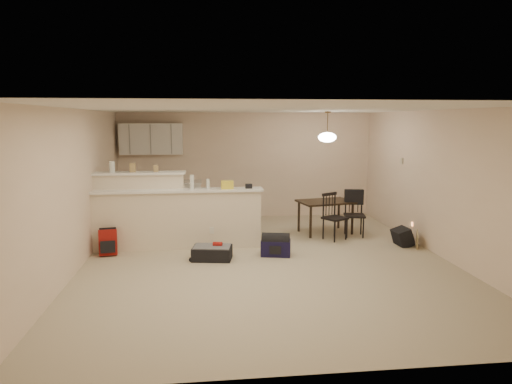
{
  "coord_description": "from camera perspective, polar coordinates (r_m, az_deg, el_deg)",
  "views": [
    {
      "loc": [
        -1.02,
        -7.31,
        2.33
      ],
      "look_at": [
        -0.1,
        0.7,
        1.05
      ],
      "focal_mm": 32.0,
      "sensor_mm": 36.0,
      "label": 1
    }
  ],
  "objects": [
    {
      "name": "suitcase",
      "position": [
        7.78,
        -5.5,
        -7.61
      ],
      "size": [
        0.71,
        0.52,
        0.22
      ],
      "primitive_type": "cube",
      "rotation": [
        0.0,
        0.0,
        -0.17
      ],
      "color": "black",
      "rests_on": "ground"
    },
    {
      "name": "bottle_a",
      "position": [
        8.29,
        -8.02,
        1.24
      ],
      "size": [
        0.07,
        0.07,
        0.26
      ],
      "primitive_type": "cylinder",
      "color": "silver",
      "rests_on": "breakfast_bar"
    },
    {
      "name": "bag_lump",
      "position": [
        8.31,
        -3.61,
        0.9
      ],
      "size": [
        0.22,
        0.18,
        0.14
      ],
      "primitive_type": "cube",
      "color": "tan",
      "rests_on": "breakfast_bar"
    },
    {
      "name": "red_backpack",
      "position": [
        8.37,
        -18.01,
        -6.01
      ],
      "size": [
        0.32,
        0.23,
        0.45
      ],
      "primitive_type": "cube",
      "rotation": [
        0.0,
        0.0,
        0.14
      ],
      "color": "maroon",
      "rests_on": "ground"
    },
    {
      "name": "navy_duffel",
      "position": [
        7.95,
        2.48,
        -6.99
      ],
      "size": [
        0.55,
        0.38,
        0.27
      ],
      "primitive_type": "cube",
      "rotation": [
        0.0,
        0.0,
        -0.22
      ],
      "color": "#131033",
      "rests_on": "ground"
    },
    {
      "name": "pendant_lamp",
      "position": [
        9.37,
        8.89,
        6.83
      ],
      "size": [
        0.36,
        0.36,
        0.62
      ],
      "color": "brown",
      "rests_on": "room"
    },
    {
      "name": "dining_chair_far",
      "position": [
        9.38,
        12.21,
        -2.72
      ],
      "size": [
        0.46,
        0.45,
        0.91
      ],
      "primitive_type": null,
      "rotation": [
        0.0,
        0.0,
        -0.19
      ],
      "color": "black",
      "rests_on": "ground"
    },
    {
      "name": "dining_chair_near",
      "position": [
        9.05,
        9.84,
        -3.06
      ],
      "size": [
        0.54,
        0.53,
        0.91
      ],
      "primitive_type": null,
      "rotation": [
        0.0,
        0.0,
        0.54
      ],
      "color": "black",
      "rests_on": "ground"
    },
    {
      "name": "dining_table",
      "position": [
        9.52,
        8.69,
        -1.59
      ],
      "size": [
        1.21,
        0.93,
        0.68
      ],
      "rotation": [
        0.0,
        0.0,
        0.21
      ],
      "color": "black",
      "rests_on": "ground"
    },
    {
      "name": "jar",
      "position": [
        8.63,
        -17.55,
        3.02
      ],
      "size": [
        0.1,
        0.1,
        0.2
      ],
      "primitive_type": "cylinder",
      "color": "silver",
      "rests_on": "breakfast_bar"
    },
    {
      "name": "upper_cabinets",
      "position": [
        10.71,
        -12.95,
        6.49
      ],
      "size": [
        1.4,
        0.34,
        0.7
      ],
      "primitive_type": "cube",
      "color": "white",
      "rests_on": "room"
    },
    {
      "name": "room",
      "position": [
        7.46,
        1.37,
        0.69
      ],
      "size": [
        7.0,
        7.02,
        2.5
      ],
      "color": "#B9AB8E",
      "rests_on": "ground"
    },
    {
      "name": "cardboard_sheet",
      "position": [
        8.92,
        19.48,
        -5.71
      ],
      "size": [
        0.17,
        0.34,
        0.28
      ],
      "primitive_type": "cube",
      "rotation": [
        0.0,
        0.0,
        1.15
      ],
      "color": "tan",
      "rests_on": "ground"
    },
    {
      "name": "black_daypack",
      "position": [
        8.99,
        17.83,
        -5.39
      ],
      "size": [
        0.28,
        0.38,
        0.32
      ],
      "primitive_type": "cube",
      "rotation": [
        0.0,
        0.0,
        1.63
      ],
      "color": "black",
      "rests_on": "ground"
    },
    {
      "name": "cereal_box",
      "position": [
        8.57,
        -15.16,
        2.95
      ],
      "size": [
        0.1,
        0.07,
        0.16
      ],
      "primitive_type": "cube",
      "color": "tan",
      "rests_on": "breakfast_bar"
    },
    {
      "name": "thermostat",
      "position": [
        9.76,
        17.75,
        3.71
      ],
      "size": [
        0.02,
        0.12,
        0.12
      ],
      "primitive_type": "cube",
      "color": "beige",
      "rests_on": "room"
    },
    {
      "name": "small_box",
      "position": [
        8.52,
        -12.4,
        2.88
      ],
      "size": [
        0.08,
        0.06,
        0.12
      ],
      "primitive_type": "cube",
      "color": "tan",
      "rests_on": "breakfast_bar"
    },
    {
      "name": "pouch",
      "position": [
        8.34,
        -0.91,
        0.74
      ],
      "size": [
        0.12,
        0.1,
        0.08
      ],
      "primitive_type": "cube",
      "color": "tan",
      "rests_on": "breakfast_bar"
    },
    {
      "name": "bottle_b",
      "position": [
        8.29,
        -6.01,
        1.0
      ],
      "size": [
        0.06,
        0.06,
        0.18
      ],
      "primitive_type": "cylinder",
      "color": "silver",
      "rests_on": "breakfast_bar"
    },
    {
      "name": "kitchen_counter",
      "position": [
        10.72,
        -11.69,
        -1.27
      ],
      "size": [
        1.8,
        0.6,
        0.9
      ],
      "primitive_type": "cube",
      "color": "white",
      "rests_on": "ground"
    },
    {
      "name": "breakfast_bar",
      "position": [
        8.5,
        -11.4,
        -2.84
      ],
      "size": [
        3.08,
        0.58,
        1.39
      ],
      "color": "beige",
      "rests_on": "ground"
    }
  ]
}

